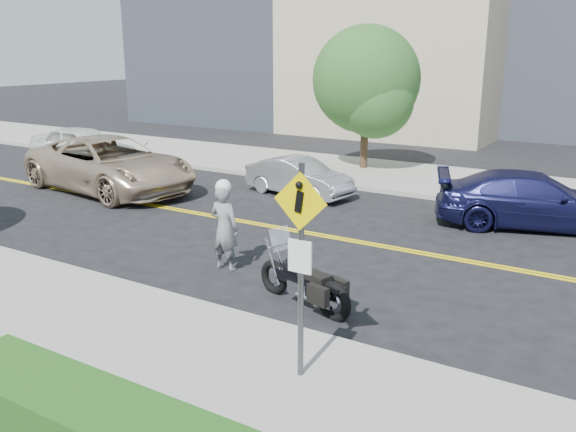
% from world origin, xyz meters
% --- Properties ---
extents(ground_plane, '(120.00, 120.00, 0.00)m').
position_xyz_m(ground_plane, '(0.00, 0.00, 0.00)').
color(ground_plane, black).
rests_on(ground_plane, ground).
extents(sidewalk_near, '(60.00, 5.00, 0.15)m').
position_xyz_m(sidewalk_near, '(0.00, -7.50, 0.07)').
color(sidewalk_near, '#9E9B91').
rests_on(sidewalk_near, ground_plane).
extents(sidewalk_far, '(60.00, 5.00, 0.15)m').
position_xyz_m(sidewalk_far, '(0.00, 7.50, 0.07)').
color(sidewalk_far, '#9E9B91').
rests_on(sidewalk_far, ground_plane).
extents(pedestrian_sign, '(0.78, 0.08, 3.00)m').
position_xyz_m(pedestrian_sign, '(4.20, -6.31, 1.96)').
color(pedestrian_sign, '#4C4C51').
rests_on(pedestrian_sign, sidewalk_near).
extents(motorcyclist, '(0.67, 0.44, 1.96)m').
position_xyz_m(motorcyclist, '(0.54, -3.20, 0.98)').
color(motorcyclist, silver).
rests_on(motorcyclist, ground).
extents(motorcycle, '(2.31, 1.26, 1.34)m').
position_xyz_m(motorcycle, '(2.87, -3.93, 0.67)').
color(motorcycle, black).
rests_on(motorcycle, ground).
extents(suv, '(6.68, 3.75, 1.76)m').
position_xyz_m(suv, '(-7.11, 0.72, 0.88)').
color(suv, '#C0AA8D').
rests_on(suv, ground).
extents(parked_car_white, '(4.67, 2.13, 1.55)m').
position_xyz_m(parked_car_white, '(-11.49, 3.35, 0.78)').
color(parked_car_white, white).
rests_on(parked_car_white, ground).
extents(parked_car_silver, '(3.78, 1.84, 1.19)m').
position_xyz_m(parked_car_silver, '(-1.56, 3.40, 0.60)').
color(parked_car_silver, '#A3A4AA').
rests_on(parked_car_silver, ground).
extents(parked_car_blue, '(5.33, 3.52, 1.43)m').
position_xyz_m(parked_car_blue, '(5.43, 3.58, 0.72)').
color(parked_car_blue, '#161744').
rests_on(parked_car_blue, ground).
extents(tree_far_a, '(3.94, 3.94, 5.38)m').
position_xyz_m(tree_far_a, '(-1.45, 8.05, 3.41)').
color(tree_far_a, '#382619').
rests_on(tree_far_a, ground).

